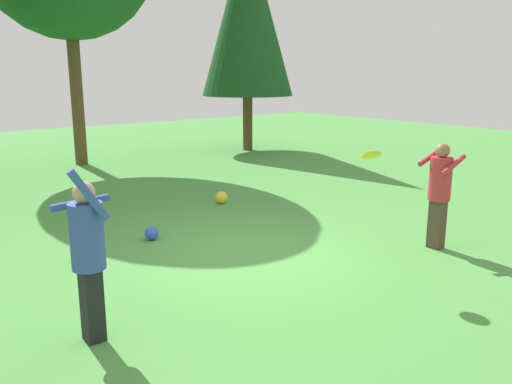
% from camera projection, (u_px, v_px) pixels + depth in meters
% --- Properties ---
extents(ground_plane, '(40.00, 40.00, 0.00)m').
position_uv_depth(ground_plane, '(250.00, 254.00, 8.13)').
color(ground_plane, '#4C9342').
extents(person_thrower, '(0.59, 0.54, 1.87)m').
position_uv_depth(person_thrower, '(88.00, 248.00, 5.33)').
color(person_thrower, black).
rests_on(person_thrower, ground_plane).
extents(person_catcher, '(0.57, 0.49, 1.67)m').
position_uv_depth(person_catcher, '(440.00, 187.00, 8.21)').
color(person_catcher, '#4C382D').
rests_on(person_catcher, ground_plane).
extents(frisbee, '(0.36, 0.36, 0.13)m').
position_uv_depth(frisbee, '(371.00, 155.00, 7.05)').
color(frisbee, yellow).
extents(ball_red, '(0.25, 0.25, 0.25)m').
position_uv_depth(ball_red, '(83.00, 254.00, 7.78)').
color(ball_red, red).
rests_on(ball_red, ground_plane).
extents(ball_yellow, '(0.26, 0.26, 0.26)m').
position_uv_depth(ball_yellow, '(221.00, 197.00, 11.20)').
color(ball_yellow, yellow).
rests_on(ball_yellow, ground_plane).
extents(ball_blue, '(0.23, 0.23, 0.23)m').
position_uv_depth(ball_blue, '(152.00, 233.00, 8.78)').
color(ball_blue, blue).
rests_on(ball_blue, ground_plane).
extents(tree_far_right, '(3.10, 3.10, 7.41)m').
position_uv_depth(tree_far_right, '(247.00, 12.00, 17.70)').
color(tree_far_right, brown).
rests_on(tree_far_right, ground_plane).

